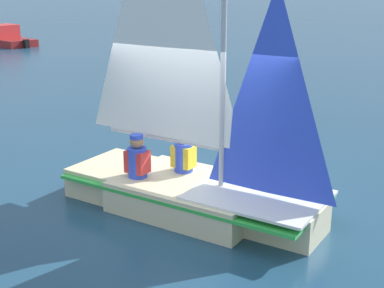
{
  "coord_description": "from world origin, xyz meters",
  "views": [
    {
      "loc": [
        -7.34,
        2.33,
        3.46
      ],
      "look_at": [
        0.0,
        0.0,
        1.08
      ],
      "focal_mm": 50.0,
      "sensor_mm": 36.0,
      "label": 1
    }
  ],
  "objects_px": {
    "sailboat_main": "(189,167)",
    "motorboat_distant": "(6,38)",
    "sailor_helm": "(184,162)",
    "sailor_crew": "(138,167)"
  },
  "relations": [
    {
      "from": "sailboat_main",
      "to": "motorboat_distant",
      "type": "bearing_deg",
      "value": 147.3
    },
    {
      "from": "sailor_helm",
      "to": "sailor_crew",
      "type": "height_order",
      "value": "same"
    },
    {
      "from": "sailor_helm",
      "to": "sailor_crew",
      "type": "relative_size",
      "value": 1.0
    },
    {
      "from": "sailor_helm",
      "to": "sailboat_main",
      "type": "bearing_deg",
      "value": -44.69
    },
    {
      "from": "sailboat_main",
      "to": "sailor_crew",
      "type": "height_order",
      "value": "sailboat_main"
    },
    {
      "from": "sailboat_main",
      "to": "sailor_crew",
      "type": "bearing_deg",
      "value": -159.4
    },
    {
      "from": "sailboat_main",
      "to": "sailor_helm",
      "type": "height_order",
      "value": "sailboat_main"
    },
    {
      "from": "sailor_crew",
      "to": "motorboat_distant",
      "type": "relative_size",
      "value": 0.28
    },
    {
      "from": "sailboat_main",
      "to": "motorboat_distant",
      "type": "xyz_separation_m",
      "value": [
        23.86,
        3.06,
        -0.33
      ]
    },
    {
      "from": "sailboat_main",
      "to": "sailor_crew",
      "type": "distance_m",
      "value": 0.84
    }
  ]
}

